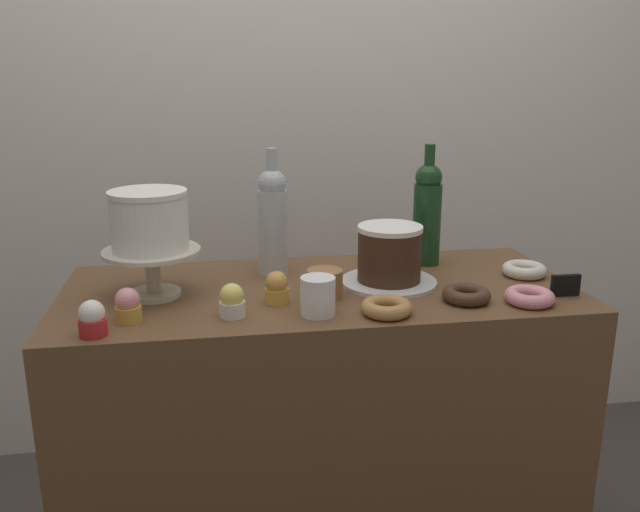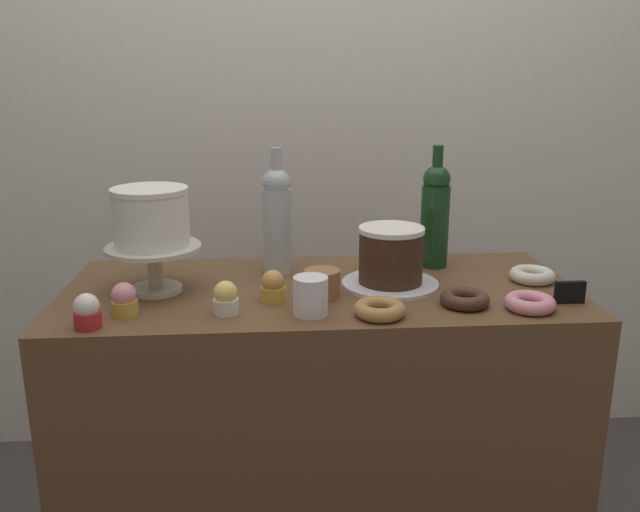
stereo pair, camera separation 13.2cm
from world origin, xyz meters
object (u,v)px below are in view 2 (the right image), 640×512
coffee_cup_ceramic (311,296)px  cake_stand_pedestal (154,260)px  chocolate_round_cake (391,255)px  wine_bottle_green (435,214)px  cupcake_caramel (273,287)px  price_sign_chalkboard (570,292)px  donut_sugar (532,275)px  cupcake_vanilla (87,312)px  white_layer_cake (151,217)px  cookie_stack (321,284)px  wine_bottle_clear (277,219)px  cupcake_strawberry (124,300)px  donut_pink (530,303)px  cupcake_lemon (226,298)px  donut_maple (380,309)px  donut_chocolate (465,299)px

coffee_cup_ceramic → cake_stand_pedestal: bearing=153.6°
chocolate_round_cake → wine_bottle_green: wine_bottle_green is taller
cupcake_caramel → price_sign_chalkboard: (0.67, -0.06, -0.01)m
wine_bottle_green → donut_sugar: (0.22, -0.15, -0.13)m
cupcake_vanilla → donut_sugar: size_ratio=0.66×
white_layer_cake → cookie_stack: 0.42m
wine_bottle_clear → cupcake_caramel: size_ratio=4.38×
cupcake_caramel → cupcake_strawberry: size_ratio=1.00×
chocolate_round_cake → cupcake_caramel: chocolate_round_cake is taller
cupcake_strawberry → coffee_cup_ceramic: bearing=-3.5°
wine_bottle_clear → cupcake_strawberry: bearing=-139.0°
white_layer_cake → coffee_cup_ceramic: 0.43m
cupcake_vanilla → donut_sugar: 1.06m
white_layer_cake → coffee_cup_ceramic: bearing=-26.4°
cupcake_vanilla → donut_pink: (0.95, 0.04, -0.02)m
coffee_cup_ceramic → cookie_stack: bearing=74.7°
cupcake_lemon → cookie_stack: (0.21, 0.09, -0.00)m
cupcake_lemon → white_layer_cake: bearing=137.8°
chocolate_round_cake → donut_sugar: (0.36, 0.01, -0.06)m
donut_maple → price_sign_chalkboard: 0.45m
white_layer_cake → wine_bottle_clear: size_ratio=0.55×
wine_bottle_green → donut_maple: 0.44m
donut_maple → cookie_stack: cookie_stack is taller
price_sign_chalkboard → coffee_cup_ceramic: bearing=-177.4°
wine_bottle_clear → price_sign_chalkboard: 0.73m
donut_sugar → cookie_stack: bearing=-171.7°
wine_bottle_green → cookie_stack: (-0.32, -0.23, -0.11)m
chocolate_round_cake → donut_chocolate: bearing=-46.4°
donut_pink → donut_maple: (-0.34, -0.02, 0.00)m
cupcake_vanilla → cake_stand_pedestal: bearing=65.3°
donut_chocolate → price_sign_chalkboard: 0.24m
cake_stand_pedestal → cupcake_caramel: 0.30m
cupcake_lemon → donut_pink: bearing=-2.2°
cupcake_lemon → coffee_cup_ceramic: 0.19m
wine_bottle_green → cupcake_strawberry: bearing=-157.2°
cupcake_lemon → donut_sugar: size_ratio=0.66×
white_layer_cake → price_sign_chalkboard: 0.98m
wine_bottle_green → cupcake_vanilla: (-0.82, -0.39, -0.11)m
chocolate_round_cake → cupcake_caramel: 0.30m
donut_maple → donut_chocolate: 0.21m
white_layer_cake → cupcake_lemon: bearing=-42.2°
cookie_stack → price_sign_chalkboard: bearing=-8.6°
cupcake_strawberry → cupcake_lemon: bearing=-1.5°
cupcake_vanilla → price_sign_chalkboard: size_ratio=1.06×
wine_bottle_clear → coffee_cup_ceramic: (0.07, -0.32, -0.10)m
donut_pink → cookie_stack: cookie_stack is taller
wine_bottle_clear → donut_chocolate: (0.42, -0.29, -0.13)m
cupcake_lemon → coffee_cup_ceramic: size_ratio=0.87×
cookie_stack → donut_pink: bearing=-14.6°
wine_bottle_clear → cupcake_lemon: 0.34m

